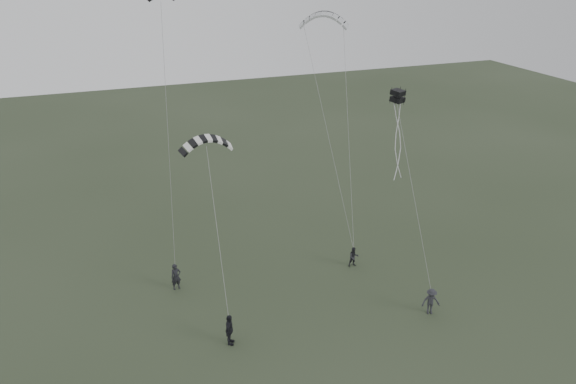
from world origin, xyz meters
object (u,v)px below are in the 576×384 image
object	(u,v)px
flyer_far	(431,301)
kite_box	(398,96)
kite_pale_large	(324,14)
flyer_right	(354,257)
flyer_center	(229,330)
flyer_left	(176,277)
kite_striped	(206,138)

from	to	relation	value
flyer_far	kite_box	bearing A→B (deg)	108.74
flyer_far	kite_pale_large	bearing A→B (deg)	110.19
flyer_right	flyer_far	world-z (taller)	flyer_far
flyer_center	flyer_far	bearing A→B (deg)	-69.65
flyer_right	flyer_far	distance (m)	7.19
flyer_left	kite_pale_large	world-z (taller)	kite_pale_large
flyer_left	flyer_right	world-z (taller)	flyer_left
flyer_left	flyer_right	size ratio (longest dim) A/B	1.24
flyer_center	kite_box	distance (m)	17.66
flyer_left	kite_striped	xyz separation A→B (m)	(2.14, -2.36, 10.32)
flyer_left	flyer_center	size ratio (longest dim) A/B	0.96
flyer_right	kite_striped	distance (m)	14.88
kite_pale_large	flyer_right	bearing A→B (deg)	-65.49
flyer_right	flyer_left	bearing A→B (deg)	178.80
flyer_right	flyer_center	world-z (taller)	flyer_center
flyer_left	kite_box	xyz separation A→B (m)	(14.37, -3.00, 11.93)
kite_striped	flyer_far	bearing A→B (deg)	-30.40
kite_pale_large	flyer_center	bearing A→B (deg)	-99.76
kite_pale_large	kite_striped	size ratio (longest dim) A/B	1.21
kite_box	flyer_center	bearing A→B (deg)	171.25
flyer_far	kite_box	world-z (taller)	kite_box
flyer_right	kite_pale_large	distance (m)	18.17
flyer_left	flyer_far	size ratio (longest dim) A/B	1.05
kite_pale_large	flyer_left	bearing A→B (deg)	-122.75
flyer_left	kite_pale_large	size ratio (longest dim) A/B	0.50
kite_striped	flyer_center	bearing A→B (deg)	-97.39
flyer_far	kite_striped	distance (m)	17.33
kite_striped	kite_box	bearing A→B (deg)	-7.41
flyer_right	flyer_far	size ratio (longest dim) A/B	0.85
flyer_right	kite_pale_large	bearing A→B (deg)	89.84
kite_striped	kite_box	size ratio (longest dim) A/B	4.13
kite_striped	kite_box	distance (m)	12.35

